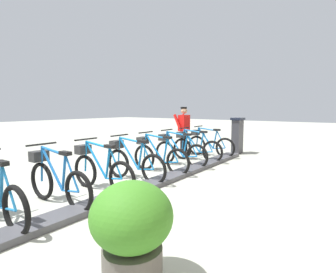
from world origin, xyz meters
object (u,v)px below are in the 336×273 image
(bike_docked_1, at_px, (195,147))
(bike_docked_3, at_px, (158,156))
(planter_bush, at_px, (132,228))
(bike_docked_2, at_px, (178,151))
(bike_docked_4, at_px, (133,162))
(bike_docked_6, at_px, (56,180))
(worker_near_rack, at_px, (184,128))
(payment_kiosk, at_px, (237,135))
(bike_docked_5, at_px, (100,170))
(bike_docked_0, at_px, (208,144))

(bike_docked_1, bearing_deg, bike_docked_3, 90.00)
(planter_bush, bearing_deg, bike_docked_2, -61.15)
(bike_docked_2, distance_m, bike_docked_4, 1.84)
(bike_docked_1, bearing_deg, bike_docked_6, 90.00)
(bike_docked_4, distance_m, bike_docked_6, 1.84)
(bike_docked_1, xyz_separation_m, bike_docked_4, (0.00, 2.76, 0.00))
(bike_docked_3, bearing_deg, worker_near_rack, -70.68)
(payment_kiosk, relative_size, planter_bush, 1.32)
(payment_kiosk, relative_size, bike_docked_2, 0.74)
(bike_docked_2, relative_size, bike_docked_3, 1.00)
(payment_kiosk, distance_m, bike_docked_4, 4.82)
(bike_docked_6, bearing_deg, bike_docked_5, -90.00)
(bike_docked_4, bearing_deg, bike_docked_5, 90.00)
(bike_docked_0, height_order, bike_docked_4, same)
(bike_docked_4, bearing_deg, bike_docked_2, -90.00)
(bike_docked_0, height_order, bike_docked_2, same)
(payment_kiosk, bearing_deg, bike_docked_2, 79.01)
(bike_docked_0, distance_m, worker_near_rack, 1.06)
(bike_docked_2, bearing_deg, bike_docked_0, -90.00)
(bike_docked_2, distance_m, bike_docked_3, 0.92)
(payment_kiosk, xyz_separation_m, bike_docked_6, (0.57, 6.62, -0.24))
(payment_kiosk, xyz_separation_m, worker_near_rack, (1.51, 1.18, 0.24))
(bike_docked_0, height_order, worker_near_rack, worker_near_rack)
(bike_docked_6, distance_m, worker_near_rack, 5.54)
(payment_kiosk, height_order, bike_docked_2, payment_kiosk)
(bike_docked_0, bearing_deg, planter_bush, 111.22)
(payment_kiosk, bearing_deg, bike_docked_4, 83.18)
(bike_docked_5, bearing_deg, worker_near_rack, -78.24)
(bike_docked_6, xyz_separation_m, planter_bush, (-2.42, 0.71, 0.11))
(bike_docked_0, relative_size, bike_docked_2, 1.00)
(bike_docked_5, bearing_deg, bike_docked_0, -90.00)
(payment_kiosk, relative_size, bike_docked_3, 0.74)
(bike_docked_4, height_order, planter_bush, bike_docked_4)
(bike_docked_5, distance_m, bike_docked_6, 0.92)
(bike_docked_2, bearing_deg, worker_near_rack, -61.92)
(bike_docked_1, distance_m, bike_docked_2, 0.92)
(bike_docked_3, relative_size, bike_docked_4, 1.00)
(bike_docked_2, relative_size, bike_docked_6, 1.00)
(bike_docked_1, bearing_deg, bike_docked_4, 90.00)
(payment_kiosk, height_order, bike_docked_5, payment_kiosk)
(bike_docked_1, height_order, bike_docked_4, same)
(bike_docked_1, height_order, bike_docked_3, same)
(bike_docked_4, bearing_deg, payment_kiosk, -96.82)
(payment_kiosk, xyz_separation_m, bike_docked_5, (0.57, 5.70, -0.24))
(payment_kiosk, bearing_deg, worker_near_rack, 37.92)
(bike_docked_0, distance_m, bike_docked_2, 1.84)
(bike_docked_2, xyz_separation_m, bike_docked_3, (0.00, 0.92, 0.00))
(bike_docked_2, xyz_separation_m, bike_docked_4, (0.00, 1.84, 0.00))
(bike_docked_0, bearing_deg, bike_docked_4, 90.00)
(bike_docked_1, xyz_separation_m, planter_bush, (-2.42, 5.31, 0.11))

